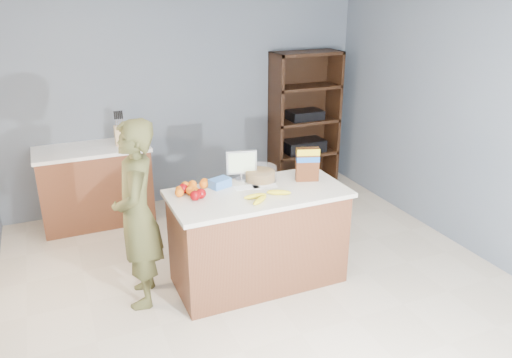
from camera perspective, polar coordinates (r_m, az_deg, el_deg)
name	(u,v)px	position (r m, az deg, el deg)	size (l,w,h in m)	color
floor	(272,297)	(4.55, 1.80, -13.31)	(4.50, 5.00, 0.02)	beige
walls	(274,115)	(3.86, 2.08, 7.30)	(4.52, 5.02, 2.51)	slate
counter_peninsula	(258,241)	(4.57, 0.25, -7.06)	(1.56, 0.76, 0.90)	brown
back_cabinet	(96,185)	(5.99, -17.85, -0.66)	(1.24, 0.62, 0.90)	brown
shelving_unit	(303,122)	(6.77, 5.36, 6.46)	(0.90, 0.40, 1.80)	black
person	(137,215)	(4.25, -13.42, -4.02)	(0.59, 0.39, 1.62)	#464522
knife_block	(120,135)	(5.82, -15.25, 4.91)	(0.12, 0.10, 0.31)	tan
envelopes	(256,187)	(4.46, -0.02, -0.90)	(0.39, 0.19, 0.00)	white
bananas	(268,195)	(4.23, 1.41, -1.86)	(0.43, 0.24, 0.05)	yellow
apples	(193,193)	(4.26, -7.22, -1.56)	(0.20, 0.28, 0.09)	#850308
oranges	(192,188)	(4.38, -7.38, -0.98)	(0.35, 0.24, 0.08)	orange
blue_carton	(220,183)	(4.45, -4.14, -0.44)	(0.18, 0.12, 0.08)	blue
salad_bowl	(260,174)	(4.59, 0.50, 0.53)	(0.30, 0.30, 0.13)	#267219
tv	(241,163)	(4.57, -1.68, 1.79)	(0.28, 0.12, 0.28)	silver
cereal_box	(308,162)	(4.57, 5.91, 1.95)	(0.22, 0.14, 0.31)	#592B14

